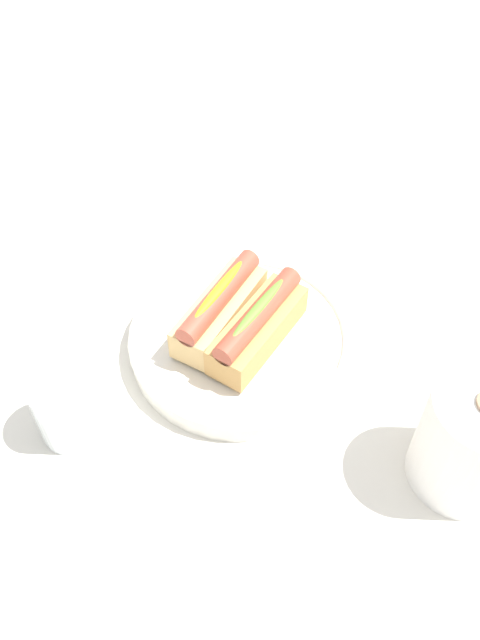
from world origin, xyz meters
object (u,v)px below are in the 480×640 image
(paper_towel_roll, at_px, (473,441))
(hotdog_front, at_px, (220,307))
(serving_bowl, at_px, (240,339))
(water_glass, at_px, (66,408))
(hotdog_back, at_px, (261,324))

(paper_towel_roll, bearing_deg, hotdog_front, -77.75)
(serving_bowl, relative_size, water_glass, 3.04)
(hotdog_back, relative_size, water_glass, 1.75)
(hotdog_front, height_order, water_glass, hotdog_front)
(hotdog_front, xyz_separation_m, hotdog_back, (-0.02, 0.05, 0.00))
(hotdog_back, bearing_deg, water_glass, -16.00)
(water_glass, height_order, paper_towel_roll, paper_towel_roll)
(hotdog_back, bearing_deg, serving_bowl, -70.78)
(hotdog_back, height_order, water_glass, hotdog_back)
(water_glass, bearing_deg, hotdog_back, 164.00)
(serving_bowl, bearing_deg, hotdog_back, 109.22)
(serving_bowl, height_order, water_glass, water_glass)
(serving_bowl, distance_m, paper_towel_roll, 0.29)
(water_glass, distance_m, paper_towel_roll, 0.43)
(hotdog_back, relative_size, paper_towel_roll, 1.18)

